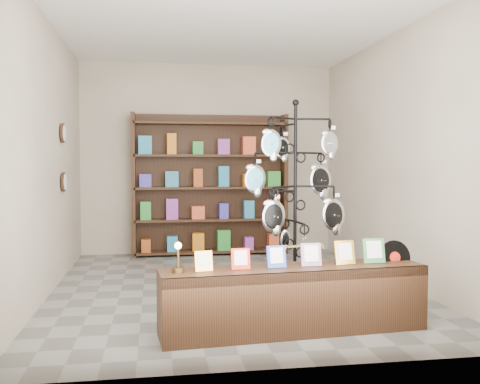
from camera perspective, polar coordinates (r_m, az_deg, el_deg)
The scene contains 6 objects.
ground at distance 6.27m, azimuth -0.96°, elevation -10.10°, with size 5.00×5.00×0.00m, color slate.
room_envelope at distance 6.12m, azimuth -0.98°, elevation 7.03°, with size 5.00×5.00×5.00m.
display_tree at distance 5.39m, azimuth 5.91°, elevation 0.57°, with size 1.07×1.04×2.07m.
front_shelf at distance 4.63m, azimuth 5.74°, elevation -11.28°, with size 2.29×0.65×0.80m.
back_shelving at distance 8.39m, azimuth -3.19°, elevation 0.32°, with size 2.42×0.36×2.20m.
wall_clocks at distance 6.93m, azimuth -18.32°, elevation 3.51°, with size 0.03×0.24×0.84m.
Camera 1 is at (-0.86, -6.04, 1.42)m, focal length 40.00 mm.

